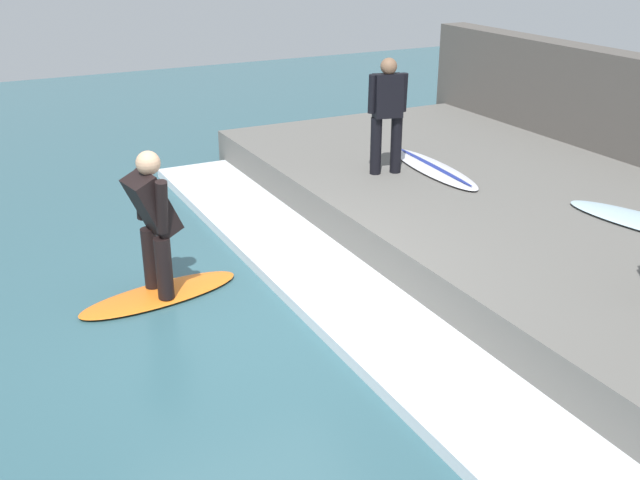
{
  "coord_description": "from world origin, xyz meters",
  "views": [
    {
      "loc": [
        -2.36,
        -6.02,
        3.54
      ],
      "look_at": [
        0.72,
        0.0,
        0.7
      ],
      "focal_mm": 42.0,
      "sensor_mm": 36.0,
      "label": 1
    }
  ],
  "objects": [
    {
      "name": "concrete_ledge",
      "position": [
        3.69,
        0.0,
        0.27
      ],
      "size": [
        4.4,
        10.19,
        0.53
      ],
      "primitive_type": "cube",
      "color": "#66635E",
      "rests_on": "ground_plane"
    },
    {
      "name": "surfboard_waiting_far",
      "position": [
        3.33,
        1.8,
        0.56
      ],
      "size": [
        0.62,
        2.03,
        0.07
      ],
      "color": "silver",
      "rests_on": "concrete_ledge"
    },
    {
      "name": "surfboard_riding",
      "position": [
        -0.69,
        0.88,
        0.03
      ],
      "size": [
        1.79,
        0.82,
        0.06
      ],
      "color": "orange",
      "rests_on": "ground_plane"
    },
    {
      "name": "surfer_riding",
      "position": [
        -0.69,
        0.88,
        0.89
      ],
      "size": [
        0.53,
        0.68,
        1.5
      ],
      "color": "black",
      "rests_on": "surfboard_riding"
    },
    {
      "name": "ground_plane",
      "position": [
        0.0,
        0.0,
        0.0
      ],
      "size": [
        28.0,
        28.0,
        0.0
      ],
      "primitive_type": "plane",
      "color": "#335B66"
    },
    {
      "name": "wave_foam_crest",
      "position": [
        0.95,
        0.0,
        0.06
      ],
      "size": [
        1.09,
        9.68,
        0.12
      ],
      "primitive_type": "cube",
      "color": "silver",
      "rests_on": "ground_plane"
    },
    {
      "name": "surfer_waiting_far",
      "position": [
        2.7,
        2.0,
        1.38
      ],
      "size": [
        0.5,
        0.32,
        1.5
      ],
      "color": "black",
      "rests_on": "concrete_ledge"
    }
  ]
}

